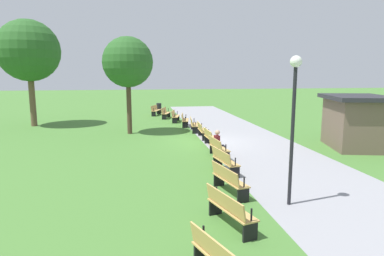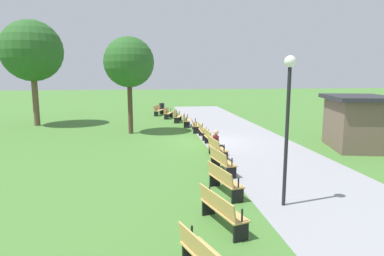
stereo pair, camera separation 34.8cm
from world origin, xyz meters
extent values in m
plane|color=#477A33|center=(0.00, 0.00, 0.00)|extent=(120.00, 120.00, 0.00)
cube|color=#939399|center=(0.00, 2.20, 0.00)|extent=(38.97, 4.92, 0.01)
cube|color=tan|center=(-12.10, -2.17, 0.45)|extent=(1.72, 1.00, 0.04)
cube|color=tan|center=(-12.17, -2.36, 0.69)|extent=(1.61, 0.68, 0.40)
cube|color=black|center=(-12.83, -1.90, 0.21)|extent=(0.19, 0.37, 0.43)
cylinder|color=black|center=(-12.83, -1.89, 0.61)|extent=(0.06, 0.06, 0.30)
cube|color=black|center=(-11.37, -2.45, 0.21)|extent=(0.19, 0.37, 0.43)
cylinder|color=black|center=(-11.37, -2.43, 0.61)|extent=(0.06, 0.06, 0.30)
cube|color=tan|center=(-9.97, -1.46, 0.45)|extent=(1.73, 0.90, 0.04)
cube|color=tan|center=(-10.03, -1.65, 0.69)|extent=(1.64, 0.58, 0.40)
cube|color=black|center=(-10.72, -1.24, 0.21)|extent=(0.16, 0.38, 0.43)
cylinder|color=black|center=(-10.71, -1.22, 0.61)|extent=(0.05, 0.05, 0.30)
cube|color=black|center=(-9.23, -1.68, 0.21)|extent=(0.16, 0.38, 0.43)
cylinder|color=black|center=(-9.22, -1.66, 0.61)|extent=(0.05, 0.05, 0.30)
cube|color=tan|center=(-7.80, -0.89, 0.45)|extent=(1.73, 0.80, 0.04)
cube|color=tan|center=(-7.85, -1.08, 0.69)|extent=(1.66, 0.48, 0.40)
cube|color=black|center=(-8.56, -0.71, 0.21)|extent=(0.14, 0.38, 0.43)
cylinder|color=black|center=(-8.55, -0.69, 0.61)|extent=(0.05, 0.05, 0.30)
cube|color=black|center=(-7.04, -1.06, 0.21)|extent=(0.14, 0.38, 0.43)
cylinder|color=black|center=(-7.04, -1.04, 0.61)|extent=(0.05, 0.05, 0.30)
cube|color=tan|center=(-5.60, -0.45, 0.45)|extent=(1.73, 0.70, 0.04)
cube|color=tan|center=(-5.63, -0.65, 0.69)|extent=(1.67, 0.37, 0.40)
cube|color=black|center=(-6.36, -0.33, 0.21)|extent=(0.12, 0.38, 0.43)
cylinder|color=black|center=(-6.36, -0.31, 0.61)|extent=(0.05, 0.05, 0.30)
cube|color=black|center=(-4.83, -0.58, 0.21)|extent=(0.12, 0.38, 0.43)
cylinder|color=black|center=(-4.82, -0.56, 0.61)|extent=(0.05, 0.05, 0.30)
cube|color=tan|center=(-3.37, -0.16, 0.45)|extent=(1.71, 0.60, 0.04)
cube|color=tan|center=(-3.39, -0.36, 0.69)|extent=(1.68, 0.27, 0.40)
cube|color=black|center=(-4.14, -0.09, 0.21)|extent=(0.10, 0.38, 0.43)
cylinder|color=black|center=(-4.14, -0.07, 0.61)|extent=(0.05, 0.05, 0.30)
cube|color=black|center=(-2.59, -0.24, 0.21)|extent=(0.10, 0.38, 0.43)
cylinder|color=black|center=(-2.59, -0.22, 0.61)|extent=(0.05, 0.05, 0.30)
cube|color=tan|center=(-1.12, -0.02, 0.45)|extent=(1.69, 0.49, 0.04)
cube|color=tan|center=(-1.13, -0.22, 0.69)|extent=(1.68, 0.16, 0.40)
cube|color=black|center=(-1.90, 0.01, 0.21)|extent=(0.07, 0.38, 0.43)
cylinder|color=black|center=(-1.90, 0.03, 0.61)|extent=(0.05, 0.05, 0.30)
cube|color=black|center=(-0.35, -0.04, 0.21)|extent=(0.07, 0.38, 0.43)
cylinder|color=black|center=(-0.35, -0.02, 0.61)|extent=(0.05, 0.05, 0.30)
cube|color=tan|center=(1.12, -0.02, 0.45)|extent=(1.69, 0.49, 0.04)
cube|color=tan|center=(1.13, -0.22, 0.69)|extent=(1.68, 0.16, 0.40)
cube|color=black|center=(0.35, -0.04, 0.21)|extent=(0.07, 0.38, 0.43)
cylinder|color=black|center=(0.35, -0.02, 0.61)|extent=(0.05, 0.05, 0.30)
cube|color=black|center=(1.90, 0.01, 0.21)|extent=(0.07, 0.38, 0.43)
cylinder|color=black|center=(1.90, 0.03, 0.61)|extent=(0.05, 0.05, 0.30)
cube|color=tan|center=(3.37, -0.16, 0.45)|extent=(1.71, 0.60, 0.04)
cube|color=tan|center=(3.39, -0.36, 0.69)|extent=(1.68, 0.27, 0.40)
cube|color=black|center=(2.59, -0.24, 0.21)|extent=(0.10, 0.38, 0.43)
cylinder|color=black|center=(2.59, -0.22, 0.61)|extent=(0.05, 0.05, 0.30)
cube|color=black|center=(4.14, -0.09, 0.21)|extent=(0.10, 0.38, 0.43)
cylinder|color=black|center=(4.14, -0.07, 0.61)|extent=(0.05, 0.05, 0.30)
cube|color=tan|center=(5.60, -0.45, 0.45)|extent=(1.73, 0.70, 0.04)
cube|color=tan|center=(5.63, -0.65, 0.69)|extent=(1.67, 0.37, 0.40)
cube|color=black|center=(4.83, -0.58, 0.21)|extent=(0.12, 0.38, 0.43)
cylinder|color=black|center=(4.82, -0.56, 0.61)|extent=(0.05, 0.05, 0.30)
cube|color=black|center=(6.36, -0.33, 0.21)|extent=(0.12, 0.38, 0.43)
cylinder|color=black|center=(6.36, -0.31, 0.61)|extent=(0.05, 0.05, 0.30)
cube|color=tan|center=(7.80, -0.89, 0.45)|extent=(1.73, 0.80, 0.04)
cube|color=tan|center=(7.85, -1.08, 0.69)|extent=(1.66, 0.48, 0.40)
cube|color=black|center=(7.04, -1.06, 0.21)|extent=(0.14, 0.38, 0.43)
cylinder|color=black|center=(7.04, -1.04, 0.61)|extent=(0.05, 0.05, 0.30)
cube|color=black|center=(8.56, -0.71, 0.21)|extent=(0.14, 0.38, 0.43)
cylinder|color=black|center=(8.55, -0.69, 0.61)|extent=(0.05, 0.05, 0.30)
cube|color=tan|center=(9.97, -1.46, 0.45)|extent=(1.73, 0.90, 0.04)
cube|color=tan|center=(10.03, -1.65, 0.69)|extent=(1.64, 0.58, 0.40)
cube|color=black|center=(9.23, -1.68, 0.21)|extent=(0.16, 0.38, 0.43)
cylinder|color=black|center=(9.22, -1.66, 0.61)|extent=(0.05, 0.05, 0.30)
cube|color=black|center=(10.72, -1.24, 0.21)|extent=(0.16, 0.38, 0.43)
cylinder|color=black|center=(10.71, -1.22, 0.61)|extent=(0.05, 0.05, 0.30)
cube|color=tan|center=(12.17, -2.36, 0.69)|extent=(1.61, 0.68, 0.40)
cube|color=black|center=(11.37, -2.45, 0.21)|extent=(0.19, 0.37, 0.43)
cylinder|color=black|center=(11.37, -2.43, 0.61)|extent=(0.06, 0.06, 0.30)
cube|color=maroon|center=(3.09, -0.21, 0.70)|extent=(0.34, 0.23, 0.50)
sphere|color=tan|center=(3.09, -0.19, 1.09)|extent=(0.22, 0.22, 0.22)
cylinder|color=#23232D|center=(2.98, -0.04, 0.43)|extent=(0.16, 0.37, 0.13)
cylinder|color=#23232D|center=(2.97, 0.14, 0.21)|extent=(0.12, 0.12, 0.43)
cylinder|color=#23232D|center=(3.16, -0.02, 0.43)|extent=(0.16, 0.37, 0.13)
cylinder|color=#23232D|center=(3.15, 0.16, 0.21)|extent=(0.12, 0.12, 0.43)
cylinder|color=brown|center=(-7.42, -11.08, 1.94)|extent=(0.41, 0.41, 3.88)
sphere|color=#285B23|center=(-7.42, -11.08, 5.25)|extent=(4.22, 4.22, 4.22)
cylinder|color=#4C3828|center=(-3.28, -4.26, 1.69)|extent=(0.29, 0.29, 3.39)
sphere|color=#285B23|center=(-3.28, -4.26, 4.38)|extent=(3.04, 3.04, 3.04)
cylinder|color=black|center=(8.89, 0.55, 1.94)|extent=(0.10, 0.10, 3.88)
sphere|color=white|center=(8.89, 0.55, 4.02)|extent=(0.32, 0.32, 0.32)
cylinder|color=black|center=(-14.05, -1.82, 0.45)|extent=(0.47, 0.47, 0.91)
cube|color=brown|center=(2.51, 6.99, 1.22)|extent=(3.58, 2.94, 2.43)
cube|color=#28282D|center=(2.51, 6.99, 2.53)|extent=(4.18, 3.54, 0.20)
camera|label=1|loc=(17.32, -3.60, 3.71)|focal=30.93mm
camera|label=2|loc=(17.37, -3.25, 3.71)|focal=30.93mm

